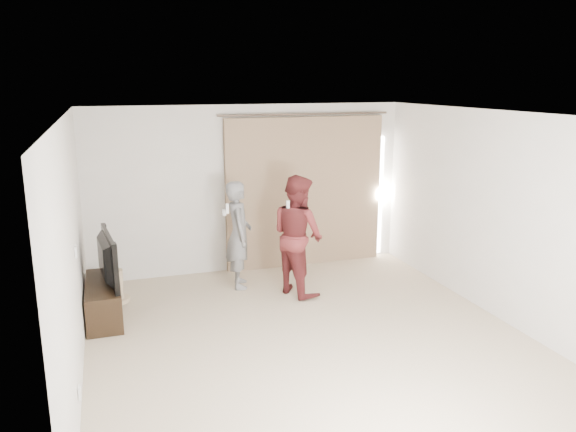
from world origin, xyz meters
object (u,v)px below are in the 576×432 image
object	(u,v)px
tv_console	(104,300)
person_woman	(298,235)
tv	(101,259)
person_man	(239,234)

from	to	relation	value
tv_console	person_woman	bearing A→B (deg)	1.51
tv	person_woman	distance (m)	2.63
tv	person_man	bearing A→B (deg)	-79.30
person_man	person_woman	bearing A→B (deg)	-34.71
tv	person_woman	size ratio (longest dim) A/B	0.65
tv	tv_console	bearing A→B (deg)	-0.00
tv_console	person_man	xyz separation A→B (m)	(1.90, 0.57, 0.55)
tv_console	person_woman	world-z (taller)	person_woman
person_man	person_woman	distance (m)	0.89
tv	person_man	distance (m)	1.99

